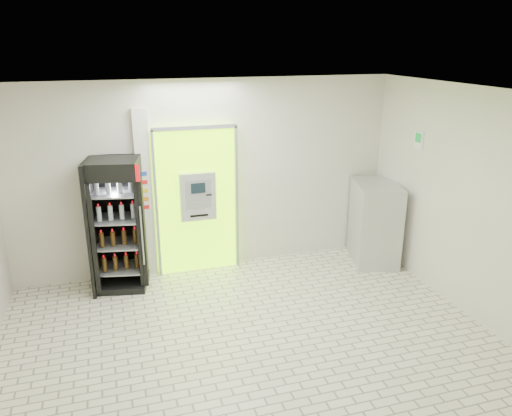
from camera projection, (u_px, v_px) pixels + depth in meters
name	position (u px, v px, depth m)	size (l,w,h in m)	color
ground	(254.00, 349.00, 6.00)	(6.00, 6.00, 0.00)	beige
room_shell	(254.00, 204.00, 5.41)	(6.00, 6.00, 6.00)	silver
atm_assembly	(197.00, 200.00, 7.76)	(1.30, 0.24, 2.33)	#8DF100
pillar	(145.00, 195.00, 7.53)	(0.22, 0.11, 2.60)	silver
beverage_cooler	(118.00, 227.00, 7.27)	(0.85, 0.81, 1.95)	black
steel_cabinet	(375.00, 222.00, 8.24)	(0.92, 1.14, 1.33)	#B4B7BC
exit_sign	(419.00, 140.00, 7.42)	(0.02, 0.22, 0.26)	white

